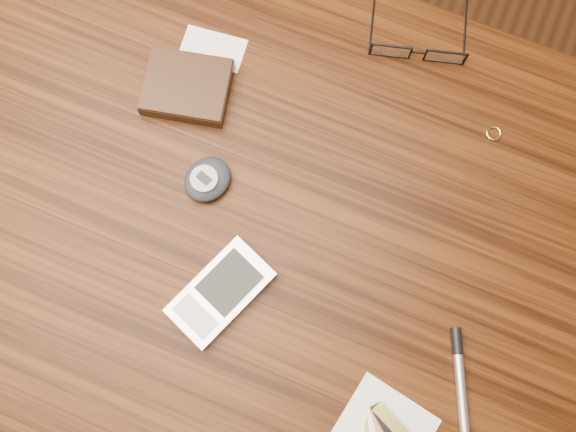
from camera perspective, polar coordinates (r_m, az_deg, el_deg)
name	(u,v)px	position (r m, az deg, el deg)	size (l,w,h in m)	color
ground	(255,286)	(1.50, -2.99, -6.26)	(3.80, 3.80, 0.00)	#472814
desk	(230,227)	(0.86, -5.18, -0.97)	(1.00, 0.70, 0.75)	#351908
wallet_and_card	(188,86)	(0.81, -8.92, 11.34)	(0.12, 0.14, 0.02)	black
eyeglasses	(418,49)	(0.84, 11.48, 14.34)	(0.15, 0.15, 0.03)	black
gold_ring	(494,133)	(0.82, 17.82, 7.02)	(0.02, 0.02, 0.00)	#E3D463
pda_phone	(221,293)	(0.74, -6.00, -6.78)	(0.10, 0.13, 0.02)	#B8B8BD
pedometer	(207,179)	(0.76, -7.19, 3.27)	(0.07, 0.07, 0.02)	#21232B
silver_pen	(460,381)	(0.76, 15.06, -13.97)	(0.07, 0.13, 0.01)	silver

